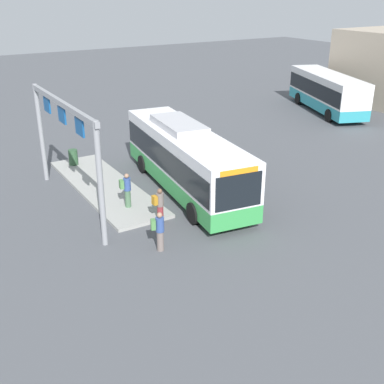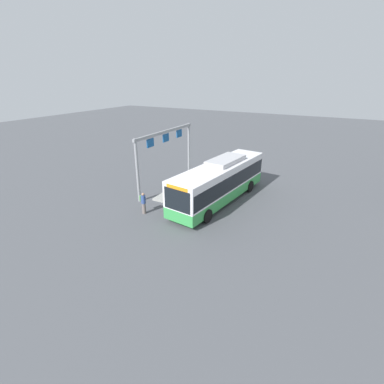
{
  "view_description": "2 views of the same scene",
  "coord_description": "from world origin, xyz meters",
  "px_view_note": "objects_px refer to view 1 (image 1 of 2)",
  "views": [
    {
      "loc": [
        19.79,
        -11.72,
        9.74
      ],
      "look_at": [
        3.28,
        -1.62,
        1.43
      ],
      "focal_mm": 44.89,
      "sensor_mm": 36.0,
      "label": 1
    },
    {
      "loc": [
        19.54,
        7.99,
        9.57
      ],
      "look_at": [
        2.03,
        -1.46,
        1.23
      ],
      "focal_mm": 25.91,
      "sensor_mm": 36.0,
      "label": 2
    }
  ],
  "objects_px": {
    "person_waiting_near": "(159,205)",
    "person_waiting_mid": "(127,189)",
    "trash_bin": "(73,157)",
    "bus_main": "(185,157)",
    "bus_background_left": "(327,90)",
    "person_boarding": "(159,230)"
  },
  "relations": [
    {
      "from": "person_waiting_near",
      "to": "person_waiting_mid",
      "type": "xyz_separation_m",
      "value": [
        -2.03,
        -0.64,
        0.16
      ]
    },
    {
      "from": "person_waiting_mid",
      "to": "trash_bin",
      "type": "xyz_separation_m",
      "value": [
        -7.01,
        -0.24,
        -0.44
      ]
    },
    {
      "from": "bus_main",
      "to": "bus_background_left",
      "type": "height_order",
      "value": "bus_main"
    },
    {
      "from": "bus_main",
      "to": "person_waiting_mid",
      "type": "relative_size",
      "value": 6.74
    },
    {
      "from": "bus_main",
      "to": "trash_bin",
      "type": "relative_size",
      "value": 12.51
    },
    {
      "from": "person_boarding",
      "to": "person_waiting_near",
      "type": "distance_m",
      "value": 2.38
    },
    {
      "from": "person_boarding",
      "to": "bus_main",
      "type": "bearing_deg",
      "value": 70.14
    },
    {
      "from": "trash_bin",
      "to": "bus_background_left",
      "type": "bearing_deg",
      "value": 95.52
    },
    {
      "from": "bus_main",
      "to": "trash_bin",
      "type": "bearing_deg",
      "value": -141.25
    },
    {
      "from": "person_waiting_near",
      "to": "trash_bin",
      "type": "distance_m",
      "value": 9.09
    },
    {
      "from": "bus_main",
      "to": "bus_background_left",
      "type": "bearing_deg",
      "value": 121.84
    },
    {
      "from": "person_waiting_mid",
      "to": "bus_background_left",
      "type": "bearing_deg",
      "value": 31.09
    },
    {
      "from": "trash_bin",
      "to": "person_waiting_mid",
      "type": "bearing_deg",
      "value": 1.96
    },
    {
      "from": "bus_background_left",
      "to": "trash_bin",
      "type": "xyz_separation_m",
      "value": [
        2.19,
        -22.63,
        -1.17
      ]
    },
    {
      "from": "person_waiting_mid",
      "to": "trash_bin",
      "type": "bearing_deg",
      "value": 100.74
    },
    {
      "from": "person_waiting_near",
      "to": "trash_bin",
      "type": "bearing_deg",
      "value": 94.63
    },
    {
      "from": "bus_background_left",
      "to": "trash_bin",
      "type": "relative_size",
      "value": 11.63
    },
    {
      "from": "bus_background_left",
      "to": "person_waiting_near",
      "type": "distance_m",
      "value": 24.49
    },
    {
      "from": "bus_background_left",
      "to": "bus_main",
      "type": "bearing_deg",
      "value": -44.4
    },
    {
      "from": "person_waiting_near",
      "to": "trash_bin",
      "type": "height_order",
      "value": "person_waiting_near"
    },
    {
      "from": "person_waiting_near",
      "to": "bus_background_left",
      "type": "bearing_deg",
      "value": 26.35
    },
    {
      "from": "person_waiting_near",
      "to": "person_boarding",
      "type": "bearing_deg",
      "value": -119.11
    }
  ]
}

